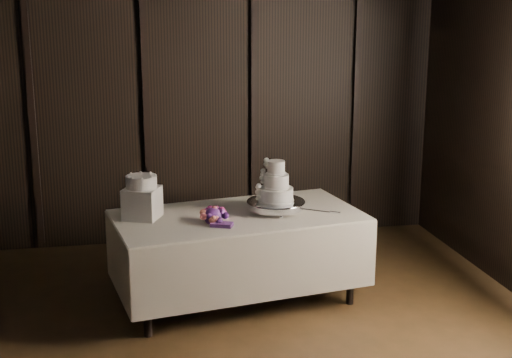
# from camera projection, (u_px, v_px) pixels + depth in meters

# --- Properties ---
(room) EXTENTS (6.08, 7.08, 3.08)m
(room) POSITION_uv_depth(u_px,v_px,m) (174.00, 184.00, 3.79)
(room) COLOR black
(room) RESTS_ON ground
(display_table) EXTENTS (2.13, 1.35, 0.76)m
(display_table) POSITION_uv_depth(u_px,v_px,m) (238.00, 254.00, 5.88)
(display_table) COLOR silver
(display_table) RESTS_ON ground
(cake_stand) EXTENTS (0.51, 0.51, 0.09)m
(cake_stand) POSITION_uv_depth(u_px,v_px,m) (276.00, 206.00, 5.86)
(cake_stand) COLOR silver
(cake_stand) RESTS_ON display_table
(wedding_cake) EXTENTS (0.32, 0.28, 0.34)m
(wedding_cake) POSITION_uv_depth(u_px,v_px,m) (273.00, 186.00, 5.80)
(wedding_cake) COLOR white
(wedding_cake) RESTS_ON cake_stand
(bouquet) EXTENTS (0.40, 0.45, 0.18)m
(bouquet) POSITION_uv_depth(u_px,v_px,m) (213.00, 215.00, 5.58)
(bouquet) COLOR #E6666F
(bouquet) RESTS_ON display_table
(box_pedestal) EXTENTS (0.34, 0.34, 0.25)m
(box_pedestal) POSITION_uv_depth(u_px,v_px,m) (142.00, 203.00, 5.67)
(box_pedestal) COLOR white
(box_pedestal) RESTS_ON display_table
(small_cake) EXTENTS (0.31, 0.31, 0.10)m
(small_cake) POSITION_uv_depth(u_px,v_px,m) (141.00, 182.00, 5.63)
(small_cake) COLOR white
(small_cake) RESTS_ON box_pedestal
(cake_knife) EXTENTS (0.32, 0.23, 0.01)m
(cake_knife) POSITION_uv_depth(u_px,v_px,m) (314.00, 210.00, 5.89)
(cake_knife) COLOR silver
(cake_knife) RESTS_ON display_table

